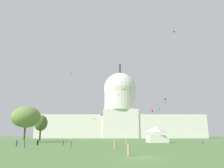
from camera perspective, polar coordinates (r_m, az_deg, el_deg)
ground_plane at (r=27.64m, az=8.17°, el=-18.53°), size 800.00×800.00×0.00m
capitol_building at (r=197.37m, az=2.42°, el=-8.00°), size 145.77×29.62×67.89m
event_tent at (r=82.90m, az=11.90°, el=-12.79°), size 7.63×7.60×5.66m
tree_west_far at (r=115.75m, az=-17.87°, el=-9.72°), size 6.59×6.99×12.39m
tree_west_near at (r=86.52m, az=-21.33°, el=-8.04°), size 14.64×14.50×13.00m
person_tan_back_right at (r=67.21m, az=4.05°, el=-14.76°), size 0.56×0.56×1.72m
person_grey_lawn_far_right at (r=51.03m, az=-10.59°, el=-15.13°), size 0.52×0.52×1.62m
person_olive_front_left at (r=60.44m, az=-12.43°, el=-14.78°), size 0.58×0.58×1.47m
person_purple_near_tent at (r=58.44m, az=-23.46°, el=-13.98°), size 0.40×0.40×1.68m
person_purple_mid_left at (r=69.97m, az=22.82°, el=-13.81°), size 0.47×0.47×1.47m
person_black_deep_crowd at (r=62.73m, az=-18.64°, el=-14.31°), size 0.49×0.49×1.55m
person_tan_lawn_far_left at (r=29.62m, az=4.62°, el=-16.70°), size 0.36×0.36×1.71m
person_tan_near_tree_west at (r=44.42m, az=1.03°, el=-15.61°), size 0.56×0.56×1.69m
person_grey_back_center at (r=51.12m, az=-21.78°, el=-14.39°), size 0.50×0.50×1.70m
kite_gold_high at (r=110.88m, az=-8.69°, el=8.12°), size 1.46×1.22×3.10m
kite_magenta_low at (r=133.70m, az=10.70°, el=-6.89°), size 1.40×1.43×2.53m
kite_green_high at (r=175.72m, az=-4.90°, el=4.21°), size 1.03×1.73×0.19m
kite_red_low at (r=104.84m, az=-4.61°, el=-9.39°), size 1.81×1.37×2.25m
kite_lime_low at (r=108.34m, az=22.84°, el=-4.11°), size 1.55×1.70×0.41m
kite_blue_high at (r=116.60m, az=16.16°, el=13.08°), size 0.89×0.89×0.71m
kite_yellow_low at (r=63.57m, az=3.00°, el=-1.68°), size 1.45×1.53×2.29m
kite_black_mid at (r=142.26m, az=14.05°, el=-3.96°), size 0.90×1.01×3.44m
kite_orange_high at (r=100.87m, az=-1.24°, el=16.68°), size 1.52×1.33×0.09m
kite_turquoise_mid at (r=154.50m, az=12.53°, el=-6.40°), size 1.37×1.43×1.41m
kite_cyan_high at (r=180.19m, az=-10.35°, el=2.65°), size 1.02×0.76×2.87m
kite_violet_low at (r=118.76m, az=-2.44°, el=-8.07°), size 1.22×1.22×2.94m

